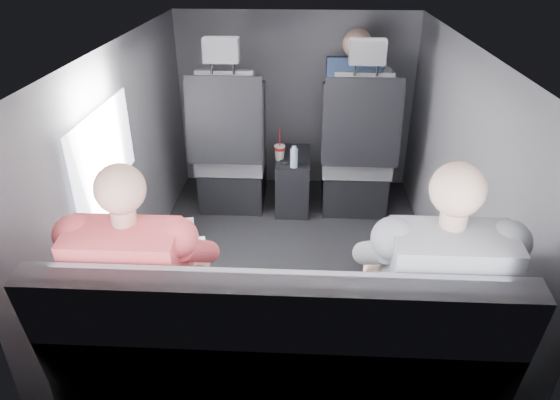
# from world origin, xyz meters

# --- Properties ---
(floor) EXTENTS (2.60, 2.60, 0.00)m
(floor) POSITION_xyz_m (0.00, 0.00, 0.00)
(floor) COLOR black
(floor) RESTS_ON ground
(ceiling) EXTENTS (2.60, 2.60, 0.00)m
(ceiling) POSITION_xyz_m (0.00, 0.00, 1.35)
(ceiling) COLOR #B2B2AD
(ceiling) RESTS_ON panel_back
(panel_left) EXTENTS (0.02, 2.60, 1.35)m
(panel_left) POSITION_xyz_m (-0.90, 0.00, 0.68)
(panel_left) COLOR #56565B
(panel_left) RESTS_ON floor
(panel_right) EXTENTS (0.02, 2.60, 1.35)m
(panel_right) POSITION_xyz_m (0.90, 0.00, 0.68)
(panel_right) COLOR #56565B
(panel_right) RESTS_ON floor
(panel_front) EXTENTS (1.80, 0.02, 1.35)m
(panel_front) POSITION_xyz_m (0.00, 1.30, 0.68)
(panel_front) COLOR #56565B
(panel_front) RESTS_ON floor
(panel_back) EXTENTS (1.80, 0.02, 1.35)m
(panel_back) POSITION_xyz_m (0.00, -1.30, 0.68)
(panel_back) COLOR #56565B
(panel_back) RESTS_ON floor
(side_window) EXTENTS (0.02, 0.75, 0.42)m
(side_window) POSITION_xyz_m (-0.88, -0.30, 0.90)
(side_window) COLOR white
(side_window) RESTS_ON panel_left
(seatbelt) EXTENTS (0.35, 0.11, 0.59)m
(seatbelt) POSITION_xyz_m (0.45, 0.67, 0.80)
(seatbelt) COLOR black
(seatbelt) RESTS_ON front_seat_right
(front_seat_left) EXTENTS (0.52, 0.58, 1.26)m
(front_seat_left) POSITION_xyz_m (-0.45, 0.84, 0.40)
(front_seat_left) COLOR black
(front_seat_left) RESTS_ON floor
(front_seat_right) EXTENTS (0.52, 0.58, 1.26)m
(front_seat_right) POSITION_xyz_m (0.45, 0.84, 0.40)
(front_seat_right) COLOR black
(front_seat_right) RESTS_ON floor
(center_console) EXTENTS (0.24, 0.48, 0.41)m
(center_console) POSITION_xyz_m (0.00, 0.88, 0.20)
(center_console) COLOR black
(center_console) RESTS_ON floor
(rear_bench) EXTENTS (1.60, 0.57, 0.92)m
(rear_bench) POSITION_xyz_m (0.00, -1.06, 0.31)
(rear_bench) COLOR #57575B
(rear_bench) RESTS_ON floor
(soda_cup) EXTENTS (0.08, 0.08, 0.24)m
(soda_cup) POSITION_xyz_m (-0.10, 0.81, 0.46)
(soda_cup) COLOR white
(soda_cup) RESTS_ON center_console
(water_bottle) EXTENTS (0.05, 0.05, 0.15)m
(water_bottle) POSITION_xyz_m (0.01, 0.68, 0.47)
(water_bottle) COLOR #9DB9D5
(water_bottle) RESTS_ON center_console
(laptop_white) EXTENTS (0.42, 0.42, 0.27)m
(laptop_white) POSITION_xyz_m (-0.51, -0.79, 0.64)
(laptop_white) COLOR white
(laptop_white) RESTS_ON passenger_rear_left
(laptop_black) EXTENTS (0.41, 0.43, 0.25)m
(laptop_black) POSITION_xyz_m (0.55, -0.76, 0.63)
(laptop_black) COLOR black
(laptop_black) RESTS_ON passenger_rear_right
(passenger_rear_left) EXTENTS (0.47, 0.60, 1.18)m
(passenger_rear_left) POSITION_xyz_m (-0.51, -0.97, 0.61)
(passenger_rear_left) COLOR #35353A
(passenger_rear_left) RESTS_ON rear_bench
(passenger_rear_right) EXTENTS (0.49, 0.61, 1.21)m
(passenger_rear_right) POSITION_xyz_m (0.56, -0.97, 0.62)
(passenger_rear_right) COLOR navy
(passenger_rear_right) RESTS_ON rear_bench
(passenger_front_right) EXTENTS (0.41, 0.41, 0.83)m
(passenger_front_right) POSITION_xyz_m (0.43, 1.10, 0.75)
(passenger_front_right) COLOR navy
(passenger_front_right) RESTS_ON front_seat_right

